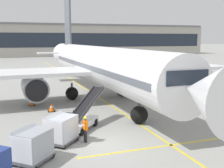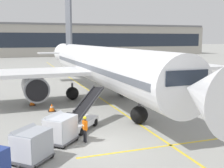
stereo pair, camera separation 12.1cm
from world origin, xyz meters
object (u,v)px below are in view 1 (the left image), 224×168
object	(u,v)px
belt_loader	(81,118)
baggage_cart_second	(32,145)
ground_crew_by_loader	(85,127)
safety_cone_engine_keepout	(52,108)
baggage_cart_lead	(60,128)
safety_cone_nose_mark	(32,102)
parked_airplane	(100,66)
safety_cone_wingtip	(51,108)
ground_crew_by_carts	(74,126)

from	to	relation	value
belt_loader	baggage_cart_second	distance (m)	6.29
ground_crew_by_loader	safety_cone_engine_keepout	distance (m)	9.05
baggage_cart_lead	safety_cone_nose_mark	size ratio (longest dim) A/B	3.61
parked_airplane	belt_loader	distance (m)	11.03
safety_cone_wingtip	parked_airplane	bearing A→B (deg)	32.71
baggage_cart_second	ground_crew_by_loader	xyz separation A→B (m)	(3.50, 1.99, -0.00)
safety_cone_engine_keepout	safety_cone_nose_mark	distance (m)	3.35
safety_cone_wingtip	baggage_cart_second	bearing A→B (deg)	-102.92
safety_cone_engine_keepout	safety_cone_wingtip	size ratio (longest dim) A/B	0.84
belt_loader	safety_cone_nose_mark	world-z (taller)	belt_loader
ground_crew_by_loader	safety_cone_wingtip	distance (m)	8.89
baggage_cart_second	safety_cone_nose_mark	xyz separation A→B (m)	(0.90, 13.89, -0.65)
belt_loader	safety_cone_nose_mark	size ratio (longest dim) A/B	6.94
ground_crew_by_carts	safety_cone_wingtip	world-z (taller)	ground_crew_by_carts
parked_airplane	ground_crew_by_loader	bearing A→B (deg)	-111.14
ground_crew_by_carts	safety_cone_engine_keepout	world-z (taller)	ground_crew_by_carts
belt_loader	safety_cone_engine_keepout	xyz separation A→B (m)	(-1.37, 6.03, -0.53)
parked_airplane	belt_loader	size ratio (longest dim) A/B	8.38
baggage_cart_lead	safety_cone_engine_keepout	distance (m)	8.67
baggage_cart_lead	ground_crew_by_carts	distance (m)	0.97
parked_airplane	safety_cone_engine_keepout	world-z (taller)	parked_airplane
ground_crew_by_loader	ground_crew_by_carts	world-z (taller)	same
ground_crew_by_loader	safety_cone_nose_mark	size ratio (longest dim) A/B	2.46
belt_loader	ground_crew_by_loader	distance (m)	2.98
safety_cone_wingtip	ground_crew_by_loader	bearing A→B (deg)	-83.36
baggage_cart_second	ground_crew_by_carts	size ratio (longest dim) A/B	1.47
parked_airplane	baggage_cart_lead	size ratio (longest dim) A/B	16.11
parked_airplane	ground_crew_by_carts	world-z (taller)	parked_airplane
baggage_cart_second	ground_crew_by_carts	distance (m)	3.86
parked_airplane	safety_cone_nose_mark	bearing A→B (deg)	-174.68
baggage_cart_lead	safety_cone_nose_mark	distance (m)	11.61
ground_crew_by_carts	safety_cone_wingtip	size ratio (longest dim) A/B	2.35
belt_loader	safety_cone_wingtip	bearing A→B (deg)	103.71
belt_loader	safety_cone_wingtip	world-z (taller)	belt_loader
ground_crew_by_loader	safety_cone_nose_mark	world-z (taller)	ground_crew_by_loader
belt_loader	baggage_cart_lead	bearing A→B (deg)	-127.19
belt_loader	ground_crew_by_carts	world-z (taller)	belt_loader
baggage_cart_lead	baggage_cart_second	world-z (taller)	same
belt_loader	safety_cone_nose_mark	distance (m)	9.46
parked_airplane	belt_loader	world-z (taller)	parked_airplane
ground_crew_by_loader	safety_cone_wingtip	world-z (taller)	ground_crew_by_loader
parked_airplane	baggage_cart_second	distance (m)	17.04
parked_airplane	safety_cone_engine_keepout	distance (m)	7.69
parked_airplane	baggage_cart_second	world-z (taller)	parked_airplane
parked_airplane	ground_crew_by_carts	xyz separation A→B (m)	(-5.49, -12.03, -2.78)
baggage_cart_second	safety_cone_engine_keepout	world-z (taller)	baggage_cart_second
ground_crew_by_loader	belt_loader	bearing A→B (deg)	82.15
baggage_cart_lead	ground_crew_by_loader	xyz separation A→B (m)	(1.56, -0.35, -0.00)
parked_airplane	ground_crew_by_carts	bearing A→B (deg)	-114.52
ground_crew_by_carts	baggage_cart_lead	bearing A→B (deg)	-167.07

